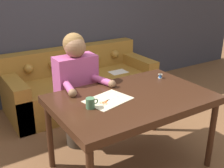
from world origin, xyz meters
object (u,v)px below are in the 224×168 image
couch (81,85)px  person (77,90)px  mug (91,103)px  thread_spool (160,76)px  dining_table (132,103)px  scissors (107,101)px

couch → person: size_ratio=1.68×
person → mug: 0.70m
person → thread_spool: person is taller
couch → person: bearing=-118.2°
dining_table → scissors: bearing=174.5°
mug → person: bearing=74.4°
dining_table → mug: size_ratio=13.00×
scissors → mug: 0.19m
couch → scissors: 1.75m
couch → mug: bearing=-113.4°
person → mug: bearing=-105.6°
thread_spool → mug: bearing=-166.3°
mug → dining_table: bearing=1.6°
person → thread_spool: size_ratio=28.51×
dining_table → thread_spool: 0.60m
person → mug: person is taller
person → thread_spool: (0.80, -0.42, 0.13)m
couch → thread_spool: 1.50m
mug → thread_spool: bearing=13.7°
couch → scissors: couch is taller
scissors → thread_spool: (0.80, 0.20, 0.02)m
couch → thread_spool: thread_spool is taller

